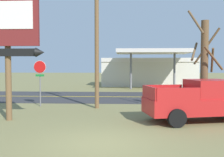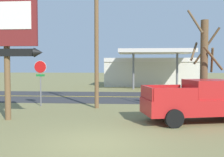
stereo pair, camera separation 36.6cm
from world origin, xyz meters
TOP-DOWN VIEW (x-y plane):
  - ground_plane at (0.00, 0.00)m, footprint 180.00×180.00m
  - road_asphalt at (0.00, 13.00)m, footprint 140.00×8.00m
  - road_centre_line at (0.00, 13.00)m, footprint 126.00×0.20m
  - motel_sign at (-4.67, 3.34)m, footprint 3.40×0.54m
  - stop_sign at (-4.64, 7.78)m, footprint 0.80×0.08m
  - utility_pole at (-0.89, 7.23)m, footprint 2.17×0.26m
  - bare_tree at (5.13, 5.63)m, footprint 1.83×1.89m
  - gas_station at (3.89, 25.94)m, footprint 12.00×11.50m
  - pickup_red_parked_on_lawn at (4.46, 3.70)m, footprint 5.50×3.06m

SIDE VIEW (x-z plane):
  - ground_plane at x=0.00m, z-range 0.00..0.00m
  - road_asphalt at x=0.00m, z-range 0.00..0.02m
  - road_centre_line at x=0.00m, z-range 0.02..0.03m
  - pickup_red_parked_on_lawn at x=4.46m, z-range -0.02..1.94m
  - gas_station at x=3.89m, z-range -0.26..4.14m
  - stop_sign at x=-4.64m, z-range 0.55..3.50m
  - bare_tree at x=5.13m, z-range -0.15..5.51m
  - motel_sign at x=-4.67m, z-range 1.09..7.22m
  - utility_pole at x=-0.89m, z-range 0.33..9.03m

